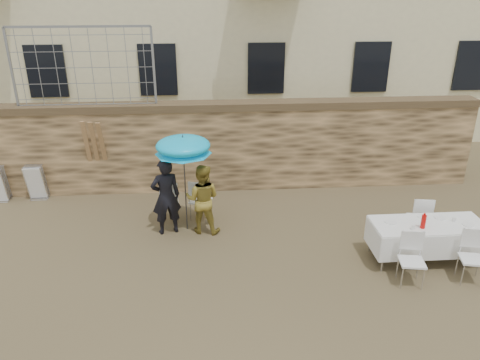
{
  "coord_description": "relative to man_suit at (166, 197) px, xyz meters",
  "views": [
    {
      "loc": [
        -0.2,
        -6.07,
        5.01
      ],
      "look_at": [
        0.4,
        2.2,
        1.4
      ],
      "focal_mm": 35.0,
      "sensor_mm": 36.0,
      "label": 1
    }
  ],
  "objects": [
    {
      "name": "ground",
      "position": [
        1.1,
        -2.74,
        -0.84
      ],
      "size": [
        80.0,
        80.0,
        0.0
      ],
      "primitive_type": "plane",
      "color": "brown",
      "rests_on": "ground"
    },
    {
      "name": "stone_wall",
      "position": [
        1.1,
        2.26,
        0.26
      ],
      "size": [
        13.0,
        0.5,
        2.2
      ],
      "primitive_type": "cube",
      "color": "olive",
      "rests_on": "ground"
    },
    {
      "name": "chain_link_fence",
      "position": [
        -1.9,
        2.26,
        2.26
      ],
      "size": [
        3.2,
        0.06,
        1.8
      ],
      "primitive_type": null,
      "color": "gray",
      "rests_on": "stone_wall"
    },
    {
      "name": "man_suit",
      "position": [
        0.0,
        0.0,
        0.0
      ],
      "size": [
        0.7,
        0.55,
        1.67
      ],
      "primitive_type": "imported",
      "rotation": [
        0.0,
        0.0,
        3.42
      ],
      "color": "black",
      "rests_on": "ground"
    },
    {
      "name": "woman_dress",
      "position": [
        0.75,
        0.0,
        -0.08
      ],
      "size": [
        0.84,
        0.72,
        1.51
      ],
      "primitive_type": "imported",
      "rotation": [
        0.0,
        0.0,
        2.92
      ],
      "color": "gold",
      "rests_on": "ground"
    },
    {
      "name": "umbrella",
      "position": [
        0.4,
        0.1,
        1.01
      ],
      "size": [
        1.15,
        1.15,
        1.96
      ],
      "color": "#3F3F44",
      "rests_on": "ground"
    },
    {
      "name": "couple_chair_left",
      "position": [
        0.0,
        0.55,
        -0.36
      ],
      "size": [
        0.53,
        0.53,
        0.96
      ],
      "primitive_type": null,
      "rotation": [
        0.0,
        0.0,
        3.26
      ],
      "color": "white",
      "rests_on": "ground"
    },
    {
      "name": "couple_chair_right",
      "position": [
        0.7,
        0.55,
        -0.36
      ],
      "size": [
        0.62,
        0.62,
        0.96
      ],
      "primitive_type": null,
      "rotation": [
        0.0,
        0.0,
        2.76
      ],
      "color": "white",
      "rests_on": "ground"
    },
    {
      "name": "banquet_table",
      "position": [
        4.98,
        -1.41,
        -0.1
      ],
      "size": [
        2.1,
        0.85,
        0.78
      ],
      "color": "white",
      "rests_on": "ground"
    },
    {
      "name": "soda_bottle",
      "position": [
        4.78,
        -1.56,
        0.07
      ],
      "size": [
        0.09,
        0.09,
        0.26
      ],
      "primitive_type": "cylinder",
      "color": "red",
      "rests_on": "banquet_table"
    },
    {
      "name": "table_chair_front_left",
      "position": [
        4.38,
        -2.16,
        -0.36
      ],
      "size": [
        0.55,
        0.55,
        0.96
      ],
      "primitive_type": null,
      "rotation": [
        0.0,
        0.0,
        -0.15
      ],
      "color": "white",
      "rests_on": "ground"
    },
    {
      "name": "table_chair_front_right",
      "position": [
        5.48,
        -2.16,
        -0.36
      ],
      "size": [
        0.57,
        0.57,
        0.96
      ],
      "primitive_type": null,
      "rotation": [
        0.0,
        0.0,
        -0.21
      ],
      "color": "white",
      "rests_on": "ground"
    },
    {
      "name": "table_chair_back",
      "position": [
        5.18,
        -0.61,
        -0.36
      ],
      "size": [
        0.55,
        0.55,
        0.96
      ],
      "primitive_type": null,
      "rotation": [
        0.0,
        0.0,
        2.98
      ],
      "color": "white",
      "rests_on": "ground"
    },
    {
      "name": "chair_stack_right",
      "position": [
        -3.26,
        1.93,
        -0.38
      ],
      "size": [
        0.46,
        0.32,
        0.92
      ],
      "primitive_type": null,
      "color": "white",
      "rests_on": "ground"
    },
    {
      "name": "wood_planks",
      "position": [
        -1.66,
        2.0,
        0.16
      ],
      "size": [
        0.7,
        0.2,
        2.0
      ],
      "primitive_type": null,
      "color": "#A37749",
      "rests_on": "ground"
    }
  ]
}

